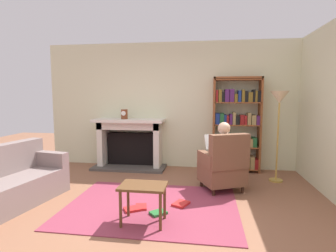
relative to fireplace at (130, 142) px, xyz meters
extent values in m
plane|color=#8A5A41|center=(0.89, -2.30, -0.57)|extent=(14.00, 14.00, 0.00)
cube|color=beige|center=(0.89, 0.25, 0.78)|extent=(5.60, 0.10, 2.70)
cube|color=beige|center=(3.54, -1.05, 0.78)|extent=(0.10, 5.20, 2.70)
cube|color=#8E354A|center=(0.89, -2.00, -0.56)|extent=(2.40, 1.80, 0.01)
cube|color=#4C4742|center=(0.00, -0.12, -0.54)|extent=(1.55, 0.64, 0.05)
cube|color=black|center=(0.00, 0.10, -0.17)|extent=(1.03, 0.20, 0.70)
cube|color=silver|center=(-0.61, -0.02, -0.06)|extent=(0.12, 0.44, 1.01)
cube|color=silver|center=(0.61, -0.02, -0.06)|extent=(0.12, 0.44, 1.01)
cube|color=silver|center=(0.00, -0.02, 0.36)|extent=(1.35, 0.44, 0.16)
cube|color=silver|center=(0.00, -0.08, 0.47)|extent=(1.51, 0.56, 0.06)
cylinder|color=brown|center=(-0.09, -0.10, 0.60)|extent=(0.14, 0.14, 0.20)
cylinder|color=white|center=(-0.09, -0.17, 0.63)|extent=(0.10, 0.01, 0.10)
cube|color=brown|center=(1.79, 0.04, 0.40)|extent=(0.04, 0.32, 1.94)
cube|color=brown|center=(2.71, 0.04, 0.40)|extent=(0.04, 0.32, 1.94)
cube|color=brown|center=(2.25, 0.04, 1.35)|extent=(0.96, 0.32, 0.04)
cube|color=brown|center=(2.25, 0.04, -0.51)|extent=(0.92, 0.32, 0.02)
cube|color=navy|center=(1.85, 0.03, -0.37)|extent=(0.06, 0.26, 0.24)
cube|color=maroon|center=(1.93, 0.03, -0.39)|extent=(0.09, 0.26, 0.22)
cube|color=#1E592D|center=(2.00, 0.03, -0.41)|extent=(0.05, 0.26, 0.18)
cube|color=#997F4C|center=(2.08, 0.03, -0.40)|extent=(0.08, 0.26, 0.20)
cube|color=#4C1E59|center=(2.16, 0.03, -0.38)|extent=(0.08, 0.26, 0.23)
cube|color=black|center=(2.24, 0.03, -0.41)|extent=(0.05, 0.26, 0.18)
cube|color=navy|center=(2.30, 0.03, -0.38)|extent=(0.07, 0.26, 0.24)
cube|color=navy|center=(2.37, 0.03, -0.39)|extent=(0.06, 0.26, 0.22)
cube|color=brown|center=(2.44, 0.03, -0.42)|extent=(0.06, 0.26, 0.16)
cube|color=brown|center=(2.50, 0.03, -0.40)|extent=(0.05, 0.26, 0.20)
cube|color=#997F4C|center=(2.57, 0.03, -0.37)|extent=(0.08, 0.26, 0.25)
cube|color=maroon|center=(2.66, 0.03, -0.39)|extent=(0.08, 0.26, 0.21)
cube|color=brown|center=(2.25, 0.04, -0.05)|extent=(0.92, 0.32, 0.02)
cube|color=#4C1E59|center=(1.85, 0.03, 0.04)|extent=(0.08, 0.26, 0.16)
cube|color=#1E592D|center=(1.92, 0.03, 0.06)|extent=(0.04, 0.26, 0.20)
cube|color=#4C1E59|center=(1.98, 0.03, 0.04)|extent=(0.07, 0.26, 0.17)
cube|color=#997F4C|center=(2.07, 0.03, 0.07)|extent=(0.08, 0.26, 0.23)
cube|color=black|center=(2.15, 0.03, 0.07)|extent=(0.05, 0.26, 0.21)
cube|color=navy|center=(2.19, 0.03, 0.07)|extent=(0.04, 0.26, 0.21)
cube|color=#997F4C|center=(2.25, 0.03, 0.05)|extent=(0.05, 0.26, 0.18)
cube|color=#1E592D|center=(2.31, 0.03, 0.05)|extent=(0.07, 0.26, 0.19)
cube|color=maroon|center=(2.40, 0.03, 0.04)|extent=(0.09, 0.26, 0.17)
cube|color=brown|center=(2.48, 0.03, 0.05)|extent=(0.05, 0.26, 0.19)
cube|color=#997F4C|center=(2.54, 0.03, 0.04)|extent=(0.05, 0.26, 0.17)
cube|color=#1E592D|center=(2.61, 0.03, 0.05)|extent=(0.07, 0.26, 0.19)
cube|color=brown|center=(2.25, 0.04, 0.40)|extent=(0.92, 0.32, 0.02)
cube|color=navy|center=(1.86, 0.03, 0.52)|extent=(0.08, 0.26, 0.22)
cube|color=#1E592D|center=(1.95, 0.03, 0.53)|extent=(0.08, 0.26, 0.22)
cube|color=navy|center=(2.01, 0.03, 0.51)|extent=(0.04, 0.26, 0.19)
cube|color=maroon|center=(2.06, 0.03, 0.50)|extent=(0.05, 0.26, 0.18)
cube|color=#4C1E59|center=(2.12, 0.03, 0.52)|extent=(0.06, 0.26, 0.21)
cube|color=#997F4C|center=(2.19, 0.03, 0.54)|extent=(0.06, 0.26, 0.25)
cube|color=black|center=(2.26, 0.03, 0.50)|extent=(0.07, 0.26, 0.17)
cube|color=maroon|center=(2.34, 0.03, 0.51)|extent=(0.07, 0.26, 0.19)
cube|color=maroon|center=(2.41, 0.03, 0.51)|extent=(0.05, 0.26, 0.18)
cube|color=#997F4C|center=(2.48, 0.03, 0.53)|extent=(0.07, 0.26, 0.23)
cube|color=#997F4C|center=(2.57, 0.03, 0.51)|extent=(0.09, 0.26, 0.19)
cube|color=#4C1E59|center=(2.66, 0.03, 0.50)|extent=(0.07, 0.26, 0.18)
cube|color=brown|center=(2.25, 0.04, 0.86)|extent=(0.92, 0.32, 0.02)
cube|color=maroon|center=(1.84, 0.03, 0.99)|extent=(0.04, 0.26, 0.24)
cube|color=brown|center=(1.90, 0.03, 0.99)|extent=(0.06, 0.26, 0.25)
cube|color=black|center=(1.96, 0.03, 0.97)|extent=(0.05, 0.26, 0.20)
cube|color=#4C1E59|center=(2.04, 0.03, 1.00)|extent=(0.08, 0.26, 0.25)
cube|color=#4C1E59|center=(2.13, 0.03, 1.00)|extent=(0.09, 0.26, 0.26)
cube|color=brown|center=(2.21, 0.03, 0.95)|extent=(0.06, 0.26, 0.16)
cube|color=navy|center=(2.28, 0.03, 0.98)|extent=(0.06, 0.26, 0.23)
cube|color=brown|center=(2.35, 0.03, 0.99)|extent=(0.06, 0.26, 0.25)
cube|color=black|center=(2.42, 0.03, 0.98)|extent=(0.06, 0.26, 0.22)
cube|color=brown|center=(2.49, 0.03, 0.96)|extent=(0.08, 0.26, 0.19)
cube|color=black|center=(2.56, 0.03, 0.99)|extent=(0.04, 0.26, 0.25)
cube|color=brown|center=(2.60, 0.03, 0.98)|extent=(0.04, 0.26, 0.23)
cube|color=black|center=(2.67, 0.03, 0.98)|extent=(0.09, 0.26, 0.22)
cube|color=brown|center=(2.25, 0.04, 1.31)|extent=(0.92, 0.32, 0.02)
cylinder|color=#331E14|center=(2.03, -0.84, -0.51)|extent=(0.05, 0.05, 0.12)
cylinder|color=#331E14|center=(1.57, -1.05, -0.51)|extent=(0.05, 0.05, 0.12)
cylinder|color=#331E14|center=(2.23, -1.27, -0.51)|extent=(0.05, 0.05, 0.12)
cylinder|color=#331E14|center=(1.77, -1.48, -0.51)|extent=(0.05, 0.05, 0.12)
cube|color=brown|center=(1.90, -1.16, -0.30)|extent=(0.83, 0.81, 0.30)
cube|color=brown|center=(2.00, -1.38, 0.13)|extent=(0.65, 0.41, 0.55)
cube|color=brown|center=(2.15, -1.05, -0.04)|extent=(0.33, 0.54, 0.22)
cube|color=brown|center=(1.66, -1.27, -0.04)|extent=(0.33, 0.54, 0.22)
cube|color=white|center=(1.92, -1.21, 0.10)|extent=(0.37, 0.31, 0.50)
sphere|color=#D8AD8C|center=(1.92, -1.21, 0.47)|extent=(0.20, 0.20, 0.20)
cube|color=#191E3F|center=(1.91, -0.99, -0.10)|extent=(0.28, 0.41, 0.12)
cube|color=#191E3F|center=(1.77, -1.06, -0.10)|extent=(0.28, 0.41, 0.12)
cylinder|color=#191E3F|center=(1.83, -0.82, -0.36)|extent=(0.10, 0.10, 0.42)
cylinder|color=#191E3F|center=(1.69, -0.88, -0.36)|extent=(0.10, 0.10, 0.42)
cube|color=white|center=(1.79, -0.90, 0.20)|extent=(0.37, 0.25, 0.25)
cube|color=gray|center=(-1.09, -2.31, -0.37)|extent=(0.98, 1.79, 0.40)
cube|color=gray|center=(-0.96, -1.56, -0.05)|extent=(0.72, 0.28, 0.24)
cube|color=brown|center=(0.90, -2.52, -0.09)|extent=(0.56, 0.39, 0.03)
cylinder|color=brown|center=(0.66, -2.68, -0.34)|extent=(0.04, 0.04, 0.46)
cylinder|color=brown|center=(1.13, -2.68, -0.34)|extent=(0.04, 0.04, 0.46)
cylinder|color=brown|center=(0.66, -2.37, -0.34)|extent=(0.04, 0.04, 0.46)
cylinder|color=brown|center=(1.13, -2.37, -0.34)|extent=(0.04, 0.04, 0.46)
cube|color=red|center=(0.66, -2.19, -0.54)|extent=(0.28, 0.26, 0.03)
cube|color=red|center=(0.76, -2.11, -0.54)|extent=(0.19, 0.23, 0.03)
cube|color=#267233|center=(1.03, -2.26, -0.54)|extent=(0.26, 0.25, 0.03)
cube|color=red|center=(1.30, -1.92, -0.54)|extent=(0.27, 0.30, 0.03)
cylinder|color=#B7933F|center=(2.92, -0.56, -0.55)|extent=(0.24, 0.24, 0.03)
cylinder|color=#B7933F|center=(2.92, -0.56, 0.16)|extent=(0.03, 0.03, 1.41)
cone|color=beige|center=(2.92, -0.56, 0.97)|extent=(0.32, 0.32, 0.22)
camera|label=1|loc=(1.65, -5.58, 1.00)|focal=28.64mm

